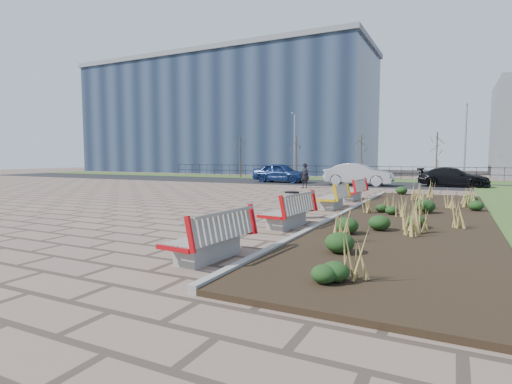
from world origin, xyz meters
The scene contains 22 objects.
ground centered at (0.00, 0.00, 0.00)m, with size 120.00×120.00×0.00m, color #725D4E.
planting_bed centered at (6.25, 5.00, 0.05)m, with size 4.50×18.00×0.10m, color black.
planting_curb centered at (3.92, 5.00, 0.07)m, with size 0.16×18.00×0.15m, color gray.
grass_verge_far centered at (0.00, 28.00, 0.02)m, with size 80.00×5.00×0.04m, color #33511E.
road centered at (0.00, 22.00, 0.01)m, with size 80.00×7.00×0.02m, color black.
bench_a centered at (3.00, -2.14, 0.50)m, with size 0.90×2.10×1.00m, color #AD0B11, non-canonical shape.
bench_b centered at (3.00, 2.02, 0.50)m, with size 0.90×2.10×1.00m, color #B00B0D, non-canonical shape.
bench_c centered at (3.00, 6.79, 0.50)m, with size 0.90×2.10×1.00m, color #E4AB0C, non-canonical shape.
bench_d centered at (3.00, 10.25, 0.50)m, with size 0.90×2.10×1.00m, color red, non-canonical shape.
litter_bin centered at (2.52, 3.64, 0.44)m, with size 0.48×0.48×0.88m, color #B2B2B7.
pedestrian centered at (-1.57, 16.44, 0.83)m, with size 0.60×0.40×1.66m, color black.
car_blue centered at (-5.20, 20.91, 0.80)m, with size 1.84×4.56×1.55m, color navy.
car_silver centered at (1.15, 20.30, 0.81)m, with size 1.68×4.82×1.59m, color #999AA0.
car_black centered at (7.28, 21.73, 0.68)m, with size 1.84×4.54×1.32m, color black.
tree_a centered at (-12.00, 26.50, 2.04)m, with size 1.40×1.40×4.00m, color #4C3D2D, non-canonical shape.
tree_b centered at (-6.00, 26.50, 2.04)m, with size 1.40×1.40×4.00m, color #4C3D2D, non-canonical shape.
tree_c centered at (0.00, 26.50, 2.04)m, with size 1.40×1.40×4.00m, color #4C3D2D, non-canonical shape.
tree_d centered at (6.00, 26.50, 2.04)m, with size 1.40×1.40×4.00m, color #4C3D2D, non-canonical shape.
lamp_west centered at (-6.00, 26.00, 3.04)m, with size 0.24×0.60×6.00m, color gray, non-canonical shape.
lamp_east centered at (8.00, 26.00, 3.04)m, with size 0.24×0.60×6.00m, color gray, non-canonical shape.
railing_fence centered at (0.00, 29.50, 0.64)m, with size 44.00×0.10×1.20m, color black, non-canonical shape.
building_glass centered at (-22.00, 40.00, 7.50)m, with size 40.00×14.00×15.00m, color #192338.
Camera 1 is at (7.35, -8.74, 2.05)m, focal length 28.00 mm.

